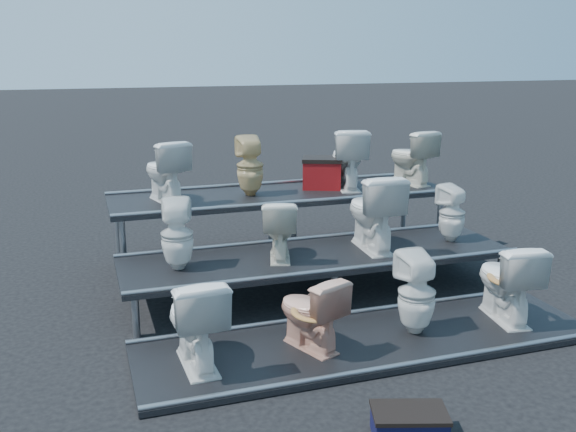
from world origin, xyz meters
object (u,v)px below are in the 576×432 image
object	(u,v)px
toilet_11	(411,157)
step_stool	(409,426)
toilet_5	(279,229)
toilet_8	(165,171)
toilet_7	(452,213)
toilet_9	(250,166)
toilet_4	(177,234)
toilet_0	(195,320)
red_crate	(322,175)
toilet_2	(417,293)
toilet_3	(506,280)
toilet_1	(310,312)
toilet_6	(373,211)
toilet_10	(348,158)

from	to	relation	value
toilet_11	step_stool	bearing A→B (deg)	51.77
toilet_5	toilet_8	distance (m)	1.69
toilet_7	toilet_9	distance (m)	2.45
toilet_4	step_stool	size ratio (longest dim) A/B	1.45
toilet_0	red_crate	xyz separation A→B (m)	(2.16, 2.73, 0.58)
toilet_2	toilet_9	size ratio (longest dim) A/B	1.06
toilet_11	toilet_3	bearing A→B (deg)	72.13
toilet_1	red_crate	world-z (taller)	red_crate
toilet_5	step_stool	bearing A→B (deg)	108.40
toilet_0	red_crate	size ratio (longest dim) A/B	1.65
toilet_6	step_stool	size ratio (longest dim) A/B	1.72
toilet_4	toilet_6	distance (m)	2.13
red_crate	toilet_0	bearing A→B (deg)	-106.04
red_crate	toilet_8	bearing A→B (deg)	-154.11
toilet_2	toilet_11	size ratio (longest dim) A/B	1.07
toilet_1	toilet_3	distance (m)	2.00
toilet_7	toilet_8	distance (m)	3.35
toilet_2	toilet_4	size ratio (longest dim) A/B	1.07
toilet_6	toilet_10	size ratio (longest dim) A/B	1.10
toilet_0	toilet_3	world-z (taller)	toilet_0
toilet_1	toilet_9	distance (m)	2.73
red_crate	step_stool	world-z (taller)	red_crate
toilet_1	toilet_10	size ratio (longest dim) A/B	0.87
toilet_7	toilet_2	bearing A→B (deg)	36.35
toilet_2	toilet_3	xyz separation A→B (m)	(0.97, 0.00, 0.01)
toilet_9	toilet_7	bearing A→B (deg)	149.09
toilet_4	toilet_7	size ratio (longest dim) A/B	1.10
toilet_4	toilet_9	world-z (taller)	toilet_9
toilet_8	toilet_1	bearing A→B (deg)	93.17
toilet_0	step_stool	world-z (taller)	toilet_0
toilet_7	toilet_6	bearing A→B (deg)	-11.88
toilet_7	red_crate	xyz separation A→B (m)	(-1.04, 1.43, 0.25)
toilet_3	toilet_6	xyz separation A→B (m)	(-0.80, 1.30, 0.43)
toilet_5	toilet_11	size ratio (longest dim) A/B	0.89
toilet_4	toilet_7	world-z (taller)	toilet_4
toilet_3	toilet_2	bearing A→B (deg)	8.27
toilet_1	toilet_4	size ratio (longest dim) A/B	0.94
toilet_1	toilet_5	size ratio (longest dim) A/B	1.05
toilet_3	toilet_11	xyz separation A→B (m)	(0.36, 2.60, 0.77)
toilet_9	red_crate	bearing A→B (deg)	-170.91
toilet_6	toilet_11	world-z (taller)	toilet_11
toilet_3	toilet_11	distance (m)	2.73
toilet_8	red_crate	size ratio (longest dim) A/B	1.51
toilet_1	toilet_10	world-z (taller)	toilet_10
toilet_2	toilet_7	size ratio (longest dim) A/B	1.18
red_crate	toilet_5	bearing A→B (deg)	-103.42
toilet_4	red_crate	distance (m)	2.54
toilet_4	toilet_7	bearing A→B (deg)	-170.27
toilet_3	toilet_9	world-z (taller)	toilet_9
toilet_2	toilet_9	xyz separation A→B (m)	(-0.87, 2.60, 0.78)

